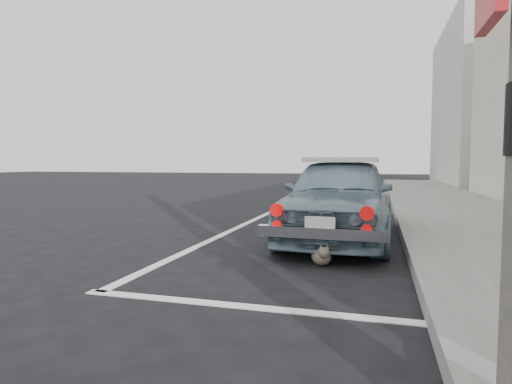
% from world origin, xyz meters
% --- Properties ---
extents(ground, '(80.00, 80.00, 0.00)m').
position_xyz_m(ground, '(0.00, 0.00, 0.00)').
color(ground, black).
rests_on(ground, ground).
extents(building_far, '(3.50, 10.00, 8.00)m').
position_xyz_m(building_far, '(6.35, 20.00, 4.00)').
color(building_far, beige).
rests_on(building_far, ground).
extents(pline_rear, '(3.00, 0.12, 0.01)m').
position_xyz_m(pline_rear, '(0.50, -0.50, 0.00)').
color(pline_rear, silver).
rests_on(pline_rear, ground).
extents(pline_front, '(3.00, 0.12, 0.01)m').
position_xyz_m(pline_front, '(0.50, 6.50, 0.00)').
color(pline_front, silver).
rests_on(pline_front, ground).
extents(pline_side, '(0.12, 7.00, 0.01)m').
position_xyz_m(pline_side, '(-0.90, 3.00, 0.00)').
color(pline_side, silver).
rests_on(pline_side, ground).
extents(retro_coupe, '(1.60, 3.74, 1.25)m').
position_xyz_m(retro_coupe, '(0.92, 2.75, 0.63)').
color(retro_coupe, gray).
rests_on(retro_coupe, ground).
extents(cat, '(0.31, 0.48, 0.26)m').
position_xyz_m(cat, '(0.87, 1.04, 0.12)').
color(cat, brown).
rests_on(cat, ground).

